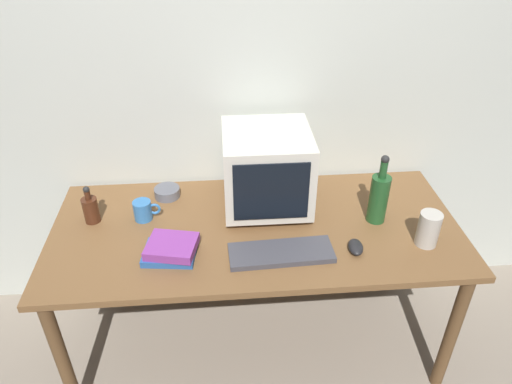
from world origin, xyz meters
The scene contains 12 objects.
ground_plane centered at (0.00, 0.00, 0.00)m, with size 6.00×6.00×0.00m, color gray.
back_wall centered at (0.00, 0.45, 1.25)m, with size 4.00×0.08×2.50m, color beige.
desk centered at (0.00, 0.00, 0.65)m, with size 1.77×0.79×0.73m.
crt_monitor centered at (0.06, 0.16, 0.92)m, with size 0.38×0.39×0.37m.
keyboard centered at (0.08, -0.20, 0.74)m, with size 0.42×0.15×0.02m, color #3F3F47.
computer_mouse centered at (0.39, -0.19, 0.74)m, with size 0.06×0.10×0.04m, color black.
bottle_tall centered at (0.53, 0.01, 0.85)m, with size 0.08×0.08×0.32m.
bottle_short centered at (-0.72, 0.10, 0.79)m, with size 0.07×0.07×0.18m.
book_stack centered at (-0.35, -0.16, 0.76)m, with size 0.23×0.20×0.07m.
mug centered at (-0.49, 0.10, 0.77)m, with size 0.12×0.08×0.09m.
cd_spindle centered at (-0.40, 0.27, 0.75)m, with size 0.12×0.12×0.04m, color #595B66.
metal_canister centered at (0.69, -0.17, 0.80)m, with size 0.09×0.09×0.15m, color #B7B2A8.
Camera 1 is at (-0.14, -1.64, 2.00)m, focal length 33.48 mm.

